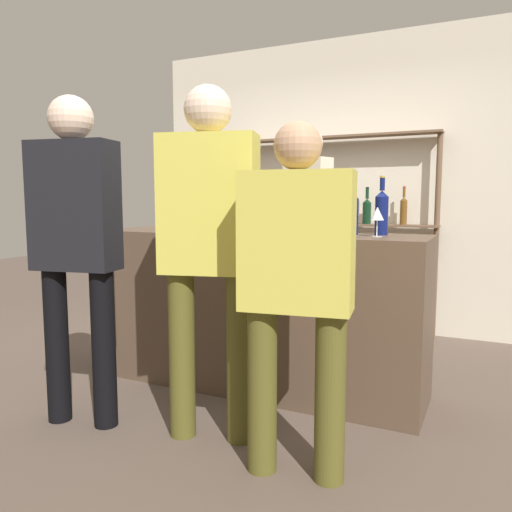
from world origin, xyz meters
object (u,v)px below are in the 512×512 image
Objects in this scene: counter_bottle_4 at (352,213)px; cork_jar at (234,221)px; counter_bottle_1 at (247,214)px; ice_bucket at (285,215)px; counter_bottle_2 at (183,212)px; counter_bottle_3 at (212,210)px; customer_left at (76,235)px; customer_right at (296,277)px; wine_glass at (377,214)px; server_behind_counter at (307,218)px; counter_bottle_0 at (256,212)px; counter_bottle_5 at (382,212)px; customer_center at (209,237)px.

cork_jar is (-0.87, 0.09, -0.07)m from counter_bottle_4.
ice_bucket is at bearing 5.45° from counter_bottle_1.
counter_bottle_3 reaches higher than counter_bottle_2.
customer_right is (1.29, 0.01, -0.15)m from customer_left.
wine_glass is at bearing -69.15° from customer_left.
counter_bottle_3 is at bearing 18.19° from counter_bottle_2.
counter_bottle_2 is 1.87× the size of wine_glass.
server_behind_counter reaches higher than counter_bottle_3.
counter_bottle_5 reaches higher than counter_bottle_0.
customer_left is at bearing -147.85° from wine_glass.
customer_left is (-0.06, -0.95, -0.10)m from counter_bottle_2.
server_behind_counter is at bearing 130.17° from wine_glass.
counter_bottle_3 is 1.19m from wine_glass.
customer_right is (1.23, -0.94, -0.25)m from counter_bottle_2.
counter_bottle_1 is 2.35× the size of cork_jar.
customer_left is at bearing -116.25° from counter_bottle_0.
counter_bottle_0 is at bearing 24.46° from customer_right.
counter_bottle_1 is at bearing -174.55° from ice_bucket.
customer_center is 1.14× the size of customer_right.
customer_left reaches higher than counter_bottle_1.
counter_bottle_4 is 0.21m from wine_glass.
counter_bottle_3 is (-0.38, 0.21, 0.02)m from counter_bottle_1.
wine_glass is at bearing -1.92° from counter_bottle_2.
counter_bottle_0 is 0.90× the size of counter_bottle_3.
counter_bottle_2 is 1.39m from wine_glass.
wine_glass is 1.17m from server_behind_counter.
counter_bottle_2 is 0.84m from ice_bucket.
counter_bottle_4 is at bearing -5.97° from cork_jar.
customer_left is (-1.44, -0.91, -0.11)m from wine_glass.
customer_center is at bearing 65.73° from customer_right.
customer_right is at bearing -50.93° from cork_jar.
counter_bottle_2 is 1.57m from customer_right.
counter_bottle_5 is 0.20× the size of customer_center.
counter_bottle_1 reaches higher than cork_jar.
customer_center reaches higher than counter_bottle_3.
server_behind_counter is (0.30, 0.69, 0.01)m from cork_jar.
counter_bottle_1 reaches higher than ice_bucket.
counter_bottle_3 is at bearing 163.70° from ice_bucket.
server_behind_counter reaches higher than counter_bottle_0.
server_behind_counter is at bearing 78.43° from counter_bottle_0.
counter_bottle_4 is 1.63m from customer_left.
counter_bottle_1 is 1.06m from customer_right.
counter_bottle_3 is 1.17m from counter_bottle_5.
counter_bottle_4 is 1.42× the size of ice_bucket.
customer_center is at bearing -89.32° from customer_left.
customer_left is 1.14× the size of customer_right.
counter_bottle_1 is 0.67m from customer_center.
ice_bucket reaches higher than cork_jar.
counter_bottle_2 is at bearing -161.81° from counter_bottle_3.
customer_right is (0.02, -1.01, -0.26)m from counter_bottle_4.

